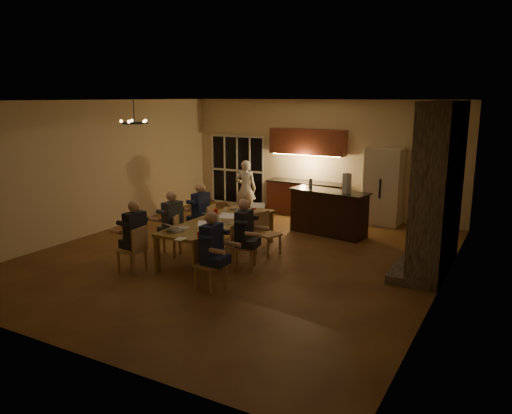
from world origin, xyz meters
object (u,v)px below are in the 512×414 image
object	(u,v)px
person_right_mid	(244,234)
laptop_c	(213,213)
bar_island	(329,213)
laptop_e	(238,204)
redcup_far	(254,206)
laptop_b	(206,226)
chandelier	(134,123)
bar_bottle	(311,183)
mug_mid	(238,213)
person_left_mid	(173,223)
can_silver	(202,225)
mug_back	(226,209)
chair_right_mid	(244,246)
person_left_near	(135,236)
mug_front	(205,223)
redcup_mid	(216,212)
plate_far	(253,216)
plate_near	(219,228)
chair_left_far	(203,224)
dining_table	(219,238)
chair_left_near	(132,249)
person_left_far	(201,213)
plate_left	(183,228)
chair_left_mid	(169,235)
laptop_a	(175,225)
chair_right_far	(268,234)
can_cola	(249,205)
laptop_f	(257,207)
redcup_near	(200,235)
bar_blender	(347,183)
laptop_d	(226,218)
standing_person	(246,189)
refrigerator	(384,186)

from	to	relation	value
person_right_mid	laptop_c	world-z (taller)	person_right_mid
bar_island	laptop_e	distance (m)	2.26
redcup_far	laptop_b	bearing A→B (deg)	-86.16
chandelier	laptop_e	distance (m)	2.93
person_right_mid	bar_bottle	size ratio (longest dim) A/B	5.75
mug_mid	person_left_mid	bearing A→B (deg)	-130.83
laptop_b	can_silver	size ratio (longest dim) A/B	2.67
laptop_b	mug_back	size ratio (longest dim) A/B	3.20
bar_island	chair_right_mid	distance (m)	3.17
person_left_near	mug_front	xyz separation A→B (m)	(0.85, 1.08, 0.11)
redcup_mid	plate_far	bearing A→B (deg)	17.89
person_left_near	chandelier	size ratio (longest dim) A/B	2.52
can_silver	plate_near	world-z (taller)	can_silver
chair_left_far	dining_table	bearing A→B (deg)	43.97
laptop_b	can_silver	xyz separation A→B (m)	(-0.20, 0.16, -0.05)
chair_left_near	person_left_far	size ratio (longest dim) A/B	0.64
chair_left_far	plate_left	world-z (taller)	chair_left_far
chair_left_mid	laptop_a	xyz separation A→B (m)	(0.62, -0.55, 0.42)
chair_left_far	laptop_c	size ratio (longest dim) A/B	2.78
plate_far	chair_left_mid	bearing A→B (deg)	-138.41
chair_right_mid	chair_right_far	bearing A→B (deg)	-18.42
chair_right_far	laptop_a	bearing A→B (deg)	162.03
can_cola	chair_right_mid	bearing A→B (deg)	-62.90
laptop_f	redcup_near	xyz separation A→B (m)	(0.11, -2.38, -0.05)
laptop_b	mug_back	world-z (taller)	laptop_b
chair_left_mid	chandelier	xyz separation A→B (m)	(-0.64, -0.16, 2.31)
chair_right_mid	chandelier	distance (m)	3.35
plate_far	laptop_a	bearing A→B (deg)	-112.86
mug_back	bar_blender	world-z (taller)	bar_blender
mug_mid	plate_near	distance (m)	1.17
person_left_far	plate_near	size ratio (longest dim) A/B	5.32
chair_left_mid	person_left_mid	xyz separation A→B (m)	(0.07, 0.06, 0.24)
laptop_d	standing_person	bearing A→B (deg)	99.52
chair_right_far	laptop_a	world-z (taller)	laptop_a
laptop_c	laptop_f	world-z (taller)	same
redcup_mid	redcup_near	bearing A→B (deg)	-65.52
refrigerator	person_right_mid	xyz separation A→B (m)	(-1.42, -4.74, -0.31)
chair_left_near	mug_front	distance (m)	1.51
redcup_mid	plate_far	world-z (taller)	redcup_mid
mug_front	chair_left_far	bearing A→B (deg)	126.94
person_right_mid	standing_person	size ratio (longest dim) A/B	0.87
laptop_c	bar_blender	world-z (taller)	bar_blender
dining_table	laptop_f	xyz separation A→B (m)	(0.30, 1.11, 0.49)
redcup_far	chandelier	bearing A→B (deg)	-129.43
redcup_near	bar_bottle	bearing A→B (deg)	83.08
dining_table	laptop_e	xyz separation A→B (m)	(-0.21, 1.12, 0.49)
laptop_b	laptop_f	distance (m)	1.93
chair_left_near	person_right_mid	xyz separation A→B (m)	(1.76, 1.20, 0.24)
can_silver	bar_blender	size ratio (longest dim) A/B	0.26
person_right_mid	plate_left	distance (m)	1.23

